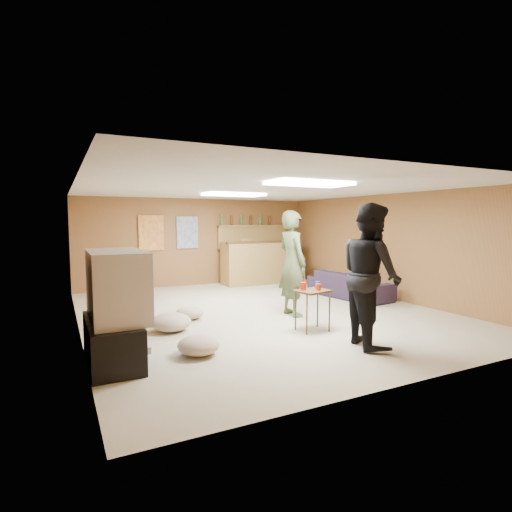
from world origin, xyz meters
name	(u,v)px	position (x,y,z in m)	size (l,w,h in m)	color
ground	(261,312)	(0.00, 0.00, 0.00)	(7.00, 7.00, 0.00)	tan
ceiling	(261,189)	(0.00, 0.00, 2.20)	(6.00, 7.00, 0.02)	silver
wall_back	(198,242)	(0.00, 3.50, 1.10)	(6.00, 0.02, 2.20)	brown
wall_front	(422,275)	(0.00, -3.50, 1.10)	(6.00, 0.02, 2.20)	brown
wall_left	(77,258)	(-3.00, 0.00, 1.10)	(0.02, 7.00, 2.20)	brown
wall_right	(387,246)	(3.00, 0.00, 1.10)	(0.02, 7.00, 2.20)	brown
tv_stand	(112,341)	(-2.72, -1.50, 0.25)	(0.55, 1.30, 0.50)	black
dvd_box	(132,347)	(-2.50, -1.50, 0.15)	(0.35, 0.50, 0.08)	#B2B2B7
tv_body	(117,285)	(-2.65, -1.50, 0.90)	(0.60, 1.10, 0.80)	#B2B2B7
tv_screen	(144,283)	(-2.34, -1.50, 0.90)	(0.02, 0.95, 0.65)	navy
bar_counter	(260,263)	(1.50, 2.95, 0.55)	(2.00, 0.60, 1.10)	olive
bar_lip	(265,242)	(1.50, 2.70, 1.10)	(2.10, 0.12, 0.05)	#3E2713
bar_shelf	(253,226)	(1.50, 3.40, 1.50)	(2.00, 0.18, 0.05)	olive
bar_backing	(252,237)	(1.50, 3.42, 1.20)	(2.00, 0.14, 0.60)	olive
poster_left	(151,233)	(-1.20, 3.46, 1.35)	(0.60, 0.03, 0.85)	#BF3F26
poster_right	(187,232)	(-0.30, 3.46, 1.35)	(0.55, 0.03, 0.80)	#334C99
folding_chair_stack	(119,273)	(-2.00, 3.30, 0.45)	(0.50, 0.14, 0.90)	#A9321F
ceiling_panel_front	(309,184)	(0.00, -1.50, 2.17)	(1.20, 0.60, 0.04)	white
ceiling_panel_back	(234,195)	(0.00, 1.20, 2.17)	(1.20, 0.60, 0.04)	white
person_olive	(292,263)	(0.38, -0.44, 0.91)	(0.66, 0.44, 1.82)	#475430
person_black	(371,275)	(0.42, -2.33, 0.94)	(0.91, 0.71, 1.88)	black
sofa	(349,285)	(2.33, 0.38, 0.28)	(1.89, 0.74, 0.55)	black
tray_table	(312,310)	(0.12, -1.44, 0.31)	(0.47, 0.38, 0.62)	#3E2713
cup_red_near	(303,286)	(-0.01, -1.39, 0.68)	(0.09, 0.09, 0.12)	red
cup_red_far	(318,287)	(0.17, -1.51, 0.67)	(0.07, 0.07, 0.10)	red
cup_blue	(318,285)	(0.26, -1.37, 0.67)	(0.08, 0.08, 0.11)	#172B9F
bar_stool_left	(248,262)	(1.09, 2.84, 0.60)	(0.38, 0.38, 1.19)	olive
bar_stool_right	(297,261)	(2.26, 2.33, 0.62)	(0.39, 0.39, 1.24)	olive
cushion_near_tv	(171,322)	(-1.77, -0.49, 0.13)	(0.60, 0.60, 0.27)	tan
cushion_mid	(190,313)	(-1.31, 0.09, 0.10)	(0.47, 0.47, 0.21)	tan
cushion_far	(199,345)	(-1.74, -1.70, 0.12)	(0.52, 0.52, 0.23)	tan
bottle_row	(246,220)	(1.30, 3.38, 1.65)	(1.48, 0.08, 0.26)	#3F7233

